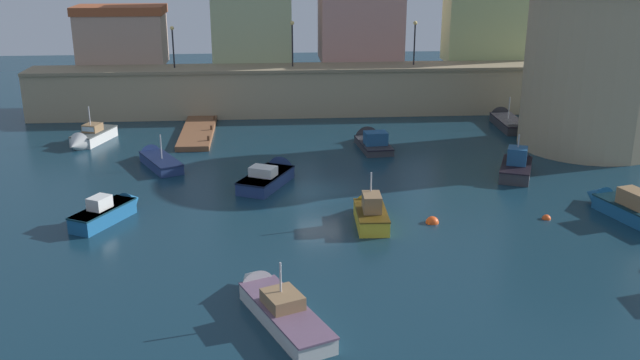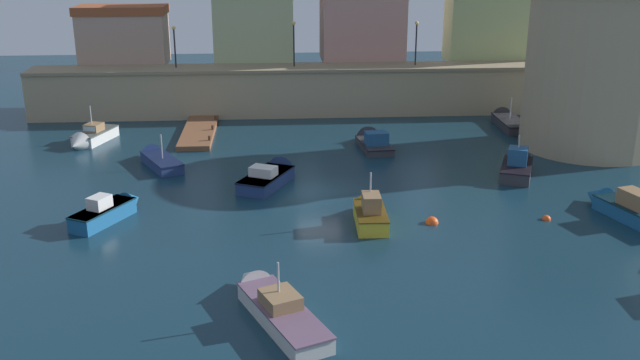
{
  "view_description": "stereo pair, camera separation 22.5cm",
  "coord_description": "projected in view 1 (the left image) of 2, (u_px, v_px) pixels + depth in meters",
  "views": [
    {
      "loc": [
        -2.82,
        -38.39,
        13.69
      ],
      "look_at": [
        0.0,
        -0.5,
        0.89
      ],
      "focal_mm": 40.09,
      "sensor_mm": 36.0,
      "label": 1
    },
    {
      "loc": [
        -2.6,
        -38.4,
        13.69
      ],
      "look_at": [
        0.0,
        -0.5,
        0.89
      ],
      "focal_mm": 40.09,
      "sensor_mm": 36.0,
      "label": 2
    }
  ],
  "objects": [
    {
      "name": "moored_boat_1",
      "position": [
        89.0,
        138.0,
        50.25
      ],
      "size": [
        3.0,
        5.11,
        3.02
      ],
      "rotation": [
        0.0,
        0.0,
        -1.88
      ],
      "color": "silver",
      "rests_on": "ground"
    },
    {
      "name": "moored_boat_4",
      "position": [
        157.0,
        159.0,
        45.8
      ],
      "size": [
        3.72,
        5.48,
        2.57
      ],
      "rotation": [
        0.0,
        0.0,
        2.04
      ],
      "color": "navy",
      "rests_on": "ground"
    },
    {
      "name": "moored_boat_10",
      "position": [
        505.0,
        120.0,
        55.6
      ],
      "size": [
        1.81,
        6.16,
        2.8
      ],
      "rotation": [
        0.0,
        0.0,
        1.55
      ],
      "color": "#333338",
      "rests_on": "ground"
    },
    {
      "name": "moored_boat_6",
      "position": [
        275.0,
        303.0,
        27.44
      ],
      "size": [
        4.09,
        6.86,
        2.78
      ],
      "rotation": [
        0.0,
        0.0,
        1.98
      ],
      "color": "silver",
      "rests_on": "ground"
    },
    {
      "name": "mooring_buoy_1",
      "position": [
        432.0,
        223.0,
        36.4
      ],
      "size": [
        0.67,
        0.67,
        0.67
      ],
      "primitive_type": "sphere",
      "color": "#EA4C19",
      "rests_on": "ground"
    },
    {
      "name": "moored_boat_9",
      "position": [
        110.0,
        210.0,
        36.69
      ],
      "size": [
        3.37,
        4.82,
        1.66
      ],
      "rotation": [
        0.0,
        0.0,
        1.08
      ],
      "color": "#195689",
      "rests_on": "ground"
    },
    {
      "name": "quay_lamp_1",
      "position": [
        292.0,
        37.0,
        57.17
      ],
      "size": [
        0.32,
        0.32,
        3.62
      ],
      "color": "black",
      "rests_on": "quay_wall"
    },
    {
      "name": "moored_boat_5",
      "position": [
        371.0,
        141.0,
        49.88
      ],
      "size": [
        2.28,
        5.31,
        1.97
      ],
      "rotation": [
        0.0,
        0.0,
        1.67
      ],
      "color": "#333338",
      "rests_on": "ground"
    },
    {
      "name": "moored_boat_2",
      "position": [
        272.0,
        175.0,
        42.39
      ],
      "size": [
        3.94,
        5.67,
        1.78
      ],
      "rotation": [
        0.0,
        0.0,
        1.12
      ],
      "color": "navy",
      "rests_on": "ground"
    },
    {
      "name": "ground_plane",
      "position": [
        319.0,
        192.0,
        40.85
      ],
      "size": [
        106.5,
        106.5,
        0.0
      ],
      "primitive_type": "plane",
      "color": "#112D3D"
    },
    {
      "name": "mooring_buoy_0",
      "position": [
        546.0,
        219.0,
        36.9
      ],
      "size": [
        0.46,
        0.46,
        0.46
      ],
      "primitive_type": "sphere",
      "color": "#EA4C19",
      "rests_on": "ground"
    },
    {
      "name": "moored_boat_0",
      "position": [
        517.0,
        164.0,
        44.06
      ],
      "size": [
        3.46,
        5.24,
        3.01
      ],
      "rotation": [
        0.0,
        0.0,
        1.18
      ],
      "color": "#333338",
      "rests_on": "ground"
    },
    {
      "name": "moored_boat_8",
      "position": [
        625.0,
        207.0,
        37.11
      ],
      "size": [
        3.05,
        6.3,
        1.92
      ],
      "rotation": [
        0.0,
        0.0,
        1.85
      ],
      "color": "#195689",
      "rests_on": "ground"
    },
    {
      "name": "quay_lamp_0",
      "position": [
        173.0,
        40.0,
        56.56
      ],
      "size": [
        0.32,
        0.32,
        3.3
      ],
      "color": "black",
      "rests_on": "quay_wall"
    },
    {
      "name": "moored_boat_3",
      "position": [
        370.0,
        211.0,
        36.41
      ],
      "size": [
        1.61,
        4.34,
        2.97
      ],
      "rotation": [
        0.0,
        0.0,
        1.54
      ],
      "color": "gold",
      "rests_on": "ground"
    },
    {
      "name": "quay_lamp_2",
      "position": [
        415.0,
        36.0,
        57.89
      ],
      "size": [
        0.32,
        0.32,
        3.54
      ],
      "color": "black",
      "rests_on": "quay_wall"
    },
    {
      "name": "quay_wall",
      "position": [
        302.0,
        90.0,
        58.62
      ],
      "size": [
        43.8,
        3.74,
        3.95
      ],
      "color": "tan",
      "rests_on": "ground"
    },
    {
      "name": "pier_dock",
      "position": [
        198.0,
        132.0,
        52.74
      ],
      "size": [
        2.3,
        9.0,
        0.7
      ],
      "color": "brown",
      "rests_on": "ground"
    },
    {
      "name": "old_town_backdrop",
      "position": [
        325.0,
        16.0,
        60.74
      ],
      "size": [
        40.77,
        5.75,
        9.06
      ],
      "color": "tan",
      "rests_on": "ground"
    },
    {
      "name": "fortress_tower",
      "position": [
        596.0,
        63.0,
        47.96
      ],
      "size": [
        10.14,
        10.14,
        11.59
      ],
      "color": "tan",
      "rests_on": "ground"
    }
  ]
}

